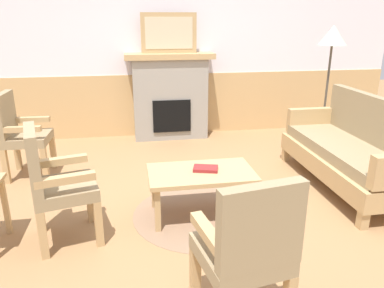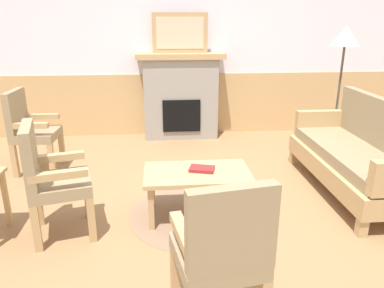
% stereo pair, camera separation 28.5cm
% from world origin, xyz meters
% --- Properties ---
extents(ground_plane, '(14.00, 14.00, 0.00)m').
position_xyz_m(ground_plane, '(0.00, 0.00, 0.00)').
color(ground_plane, '#997047').
extents(wall_back, '(7.20, 0.14, 2.70)m').
position_xyz_m(wall_back, '(0.00, 2.60, 1.31)').
color(wall_back, white).
rests_on(wall_back, ground_plane).
extents(fireplace, '(1.30, 0.44, 1.28)m').
position_xyz_m(fireplace, '(0.00, 2.35, 0.65)').
color(fireplace, gray).
rests_on(fireplace, ground_plane).
extents(framed_picture, '(0.80, 0.04, 0.56)m').
position_xyz_m(framed_picture, '(0.00, 2.35, 1.56)').
color(framed_picture, tan).
rests_on(framed_picture, fireplace).
extents(couch, '(0.70, 1.80, 0.98)m').
position_xyz_m(couch, '(1.72, 0.26, 0.40)').
color(couch, tan).
rests_on(couch, ground_plane).
extents(coffee_table, '(0.96, 0.56, 0.44)m').
position_xyz_m(coffee_table, '(0.01, -0.10, 0.39)').
color(coffee_table, tan).
rests_on(coffee_table, ground_plane).
extents(round_rug, '(1.28, 1.28, 0.01)m').
position_xyz_m(round_rug, '(0.01, -0.10, 0.00)').
color(round_rug, '#896B51').
rests_on(round_rug, ground_plane).
extents(book_on_table, '(0.25, 0.20, 0.03)m').
position_xyz_m(book_on_table, '(0.05, -0.08, 0.46)').
color(book_on_table, maroon).
rests_on(book_on_table, coffee_table).
extents(armchair_near_fireplace, '(0.50, 0.50, 0.98)m').
position_xyz_m(armchair_near_fireplace, '(-1.86, 1.15, 0.54)').
color(armchair_near_fireplace, tan).
rests_on(armchair_near_fireplace, ground_plane).
extents(armchair_by_window_left, '(0.58, 0.58, 0.98)m').
position_xyz_m(armchair_by_window_left, '(-1.22, -0.33, 0.54)').
color(armchair_by_window_left, tan).
rests_on(armchair_by_window_left, ground_plane).
extents(armchair_front_left, '(0.56, 0.56, 0.98)m').
position_xyz_m(armchair_front_left, '(0.02, -1.45, 0.54)').
color(armchair_front_left, tan).
rests_on(armchair_front_left, ground_plane).
extents(floor_lamp_by_couch, '(0.36, 0.36, 1.68)m').
position_xyz_m(floor_lamp_by_couch, '(2.02, 1.42, 1.45)').
color(floor_lamp_by_couch, '#332D28').
rests_on(floor_lamp_by_couch, ground_plane).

